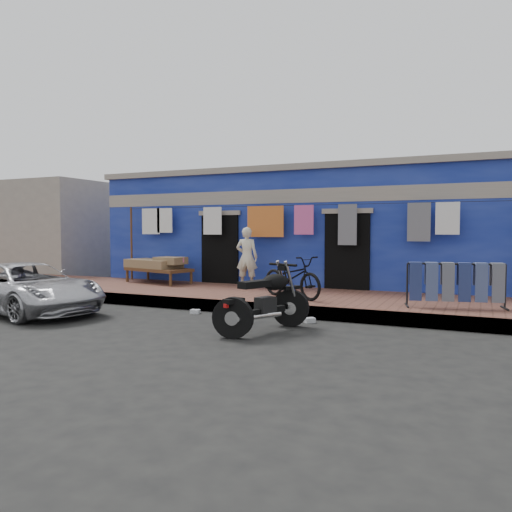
{
  "coord_description": "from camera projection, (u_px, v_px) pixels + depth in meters",
  "views": [
    {
      "loc": [
        4.28,
        -7.42,
        1.69
      ],
      "look_at": [
        0.0,
        2.0,
        1.15
      ],
      "focal_mm": 35.0,
      "sensor_mm": 36.0,
      "label": 1
    }
  ],
  "objects": [
    {
      "name": "curb",
      "position": [
        247.0,
        308.0,
        10.01
      ],
      "size": [
        28.0,
        0.1,
        0.25
      ],
      "primitive_type": "cube",
      "color": "gray",
      "rests_on": "ground"
    },
    {
      "name": "ground",
      "position": [
        208.0,
        328.0,
        8.6
      ],
      "size": [
        80.0,
        80.0,
        0.0
      ],
      "primitive_type": "plane",
      "color": "black",
      "rests_on": "ground"
    },
    {
      "name": "charpoy",
      "position": [
        159.0,
        270.0,
        13.6
      ],
      "size": [
        2.49,
        1.93,
        0.68
      ],
      "primitive_type": null,
      "rotation": [
        0.0,
        0.0,
        -0.25
      ],
      "color": "brown",
      "rests_on": "sidewalk"
    },
    {
      "name": "litter_b",
      "position": [
        310.0,
        320.0,
        9.1
      ],
      "size": [
        0.22,
        0.22,
        0.09
      ],
      "primitive_type": "cube",
      "rotation": [
        0.0,
        0.0,
        0.75
      ],
      "color": "silver",
      "rests_on": "ground"
    },
    {
      "name": "bicycle",
      "position": [
        292.0,
        272.0,
        10.54
      ],
      "size": [
        1.78,
        1.31,
        1.1
      ],
      "primitive_type": "imported",
      "rotation": [
        0.0,
        0.0,
        1.1
      ],
      "color": "black",
      "rests_on": "sidewalk"
    },
    {
      "name": "motorcycle",
      "position": [
        263.0,
        299.0,
        8.23
      ],
      "size": [
        1.73,
        2.12,
        1.12
      ],
      "primitive_type": null,
      "rotation": [
        0.0,
        0.0,
        -0.35
      ],
      "color": "black",
      "rests_on": "ground"
    },
    {
      "name": "clothesline",
      "position": [
        281.0,
        225.0,
        12.51
      ],
      "size": [
        10.06,
        0.06,
        2.1
      ],
      "color": "brown",
      "rests_on": "sidewalk"
    },
    {
      "name": "neighbor_left",
      "position": [
        52.0,
        230.0,
        19.43
      ],
      "size": [
        6.0,
        5.0,
        3.4
      ],
      "primitive_type": "cube",
      "color": "#9E9384",
      "rests_on": "ground"
    },
    {
      "name": "building",
      "position": [
        325.0,
        230.0,
        14.87
      ],
      "size": [
        12.2,
        5.2,
        3.36
      ],
      "color": "navy",
      "rests_on": "ground"
    },
    {
      "name": "jeans_rack",
      "position": [
        455.0,
        284.0,
        9.22
      ],
      "size": [
        1.97,
        1.19,
        0.87
      ],
      "primitive_type": null,
      "rotation": [
        0.0,
        0.0,
        0.24
      ],
      "color": "black",
      "rests_on": "sidewalk"
    },
    {
      "name": "litter_c",
      "position": [
        247.0,
        322.0,
        8.97
      ],
      "size": [
        0.18,
        0.21,
        0.07
      ],
      "primitive_type": "cube",
      "rotation": [
        0.0,
        0.0,
        1.81
      ],
      "color": "silver",
      "rests_on": "ground"
    },
    {
      "name": "seated_person",
      "position": [
        247.0,
        257.0,
        12.52
      ],
      "size": [
        0.6,
        0.45,
        1.52
      ],
      "primitive_type": "imported",
      "rotation": [
        0.0,
        0.0,
        3.3
      ],
      "color": "beige",
      "rests_on": "sidewalk"
    },
    {
      "name": "litter_a",
      "position": [
        195.0,
        311.0,
        10.1
      ],
      "size": [
        0.2,
        0.17,
        0.08
      ],
      "primitive_type": "cube",
      "rotation": [
        0.0,
        0.0,
        0.19
      ],
      "color": "silver",
      "rests_on": "ground"
    },
    {
      "name": "car",
      "position": [
        26.0,
        287.0,
        10.15
      ],
      "size": [
        4.01,
        2.4,
        1.06
      ],
      "primitive_type": "imported",
      "rotation": [
        0.0,
        0.0,
        1.37
      ],
      "color": "#B6B6BB",
      "rests_on": "ground"
    },
    {
      "name": "sidewalk",
      "position": [
        274.0,
        299.0,
        11.32
      ],
      "size": [
        28.0,
        3.0,
        0.25
      ],
      "primitive_type": "cube",
      "color": "brown",
      "rests_on": "ground"
    }
  ]
}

